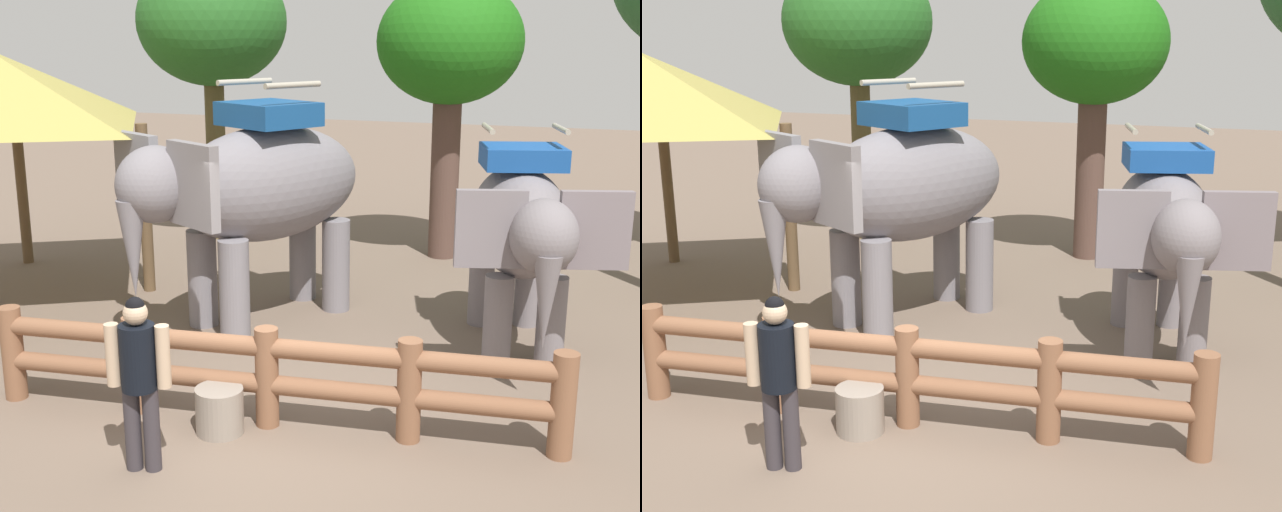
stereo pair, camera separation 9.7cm
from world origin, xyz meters
TOP-DOWN VIEW (x-y plane):
  - ground_plane at (0.00, 0.00)m, footprint 60.00×60.00m
  - log_fence at (0.00, 0.11)m, footprint 5.98×0.91m
  - elephant_near_left at (-1.41, 3.02)m, footprint 3.08×3.85m
  - elephant_center at (2.11, 3.10)m, footprint 2.22×3.36m
  - tourist_woman_in_black at (-0.72, -1.10)m, footprint 0.58×0.39m
  - tree_far_left at (-4.17, 7.31)m, footprint 2.79×2.79m
  - tree_far_right at (0.29, 7.35)m, footprint 2.49×2.49m
  - feed_bucket at (-0.39, -0.20)m, footprint 0.49×0.49m

SIDE VIEW (x-z plane):
  - ground_plane at x=0.00m, z-range 0.00..0.00m
  - feed_bucket at x=-0.39m, z-range 0.00..0.47m
  - log_fence at x=0.00m, z-range 0.08..1.13m
  - tourist_woman_in_black at x=-0.72m, z-range 0.13..1.80m
  - elephant_center at x=2.11m, z-range 0.17..2.99m
  - elephant_near_left at x=-1.41m, z-range 0.20..3.50m
  - tree_far_right at x=0.29m, z-range 1.23..6.05m
  - tree_far_left at x=-4.17m, z-range 1.40..6.70m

